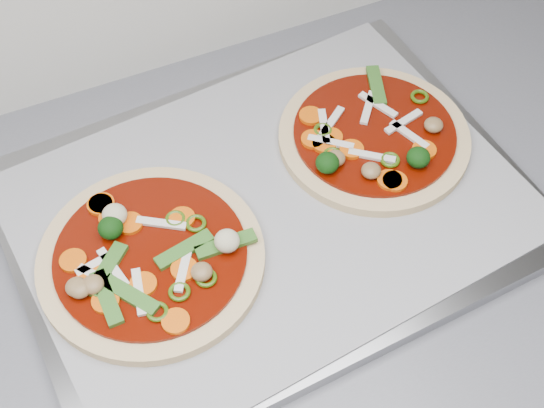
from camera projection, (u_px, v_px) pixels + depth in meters
name	position (u px, v px, depth m)	size (l,w,h in m)	color
baking_tray	(270.00, 209.00, 0.76)	(0.50, 0.37, 0.02)	gray
parchment	(270.00, 203.00, 0.75)	(0.48, 0.35, 0.00)	gray
pizza_left	(150.00, 258.00, 0.70)	(0.27, 0.27, 0.04)	tan
pizza_right	(373.00, 137.00, 0.79)	(0.20, 0.20, 0.03)	tan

